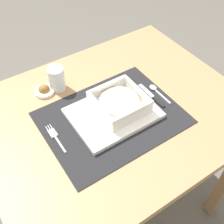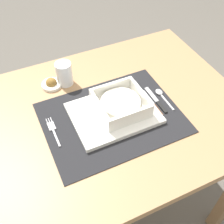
{
  "view_description": "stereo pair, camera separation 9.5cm",
  "coord_description": "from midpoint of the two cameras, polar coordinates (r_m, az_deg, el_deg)",
  "views": [
    {
      "loc": [
        -0.38,
        -0.56,
        1.48
      ],
      "look_at": [
        -0.03,
        -0.03,
        0.78
      ],
      "focal_mm": 45.41,
      "sensor_mm": 36.0,
      "label": 1
    },
    {
      "loc": [
        -0.3,
        -0.61,
        1.48
      ],
      "look_at": [
        -0.03,
        -0.03,
        0.78
      ],
      "focal_mm": 45.41,
      "sensor_mm": 36.0,
      "label": 2
    }
  ],
  "objects": [
    {
      "name": "porridge_bowl",
      "position": [
        0.96,
        -1.36,
        1.62
      ],
      "size": [
        0.16,
        0.16,
        0.05
      ],
      "color": "white",
      "rests_on": "serving_plate"
    },
    {
      "name": "butter_knife",
      "position": [
        1.04,
        5.68,
        2.92
      ],
      "size": [
        0.01,
        0.14,
        0.01
      ],
      "rotation": [
        0.0,
        0.0,
        0.03
      ],
      "color": "black",
      "rests_on": "placemat"
    },
    {
      "name": "serving_plate",
      "position": [
        0.97,
        -2.57,
        -0.37
      ],
      "size": [
        0.29,
        0.22,
        0.02
      ],
      "primitive_type": "cube",
      "color": "white",
      "rests_on": "placemat"
    },
    {
      "name": "fork",
      "position": [
        0.94,
        -14.31,
        -4.93
      ],
      "size": [
        0.02,
        0.13,
        0.0
      ],
      "rotation": [
        0.0,
        0.0,
        0.02
      ],
      "color": "silver",
      "rests_on": "placemat"
    },
    {
      "name": "spoon",
      "position": [
        1.06,
        6.16,
        4.41
      ],
      "size": [
        0.02,
        0.11,
        0.01
      ],
      "rotation": [
        0.0,
        0.0,
        -0.01
      ],
      "color": "silver",
      "rests_on": "placemat"
    },
    {
      "name": "drinking_glass",
      "position": [
        1.08,
        -13.55,
        6.2
      ],
      "size": [
        0.06,
        0.06,
        0.09
      ],
      "color": "white",
      "rests_on": "dining_table"
    },
    {
      "name": "bread_knife",
      "position": [
        1.02,
        5.01,
        2.19
      ],
      "size": [
        0.01,
        0.13,
        0.01
      ],
      "rotation": [
        0.0,
        0.0,
        -0.1
      ],
      "color": "#59331E",
      "rests_on": "placemat"
    },
    {
      "name": "condiment_saucer",
      "position": [
        1.09,
        -15.93,
        4.12
      ],
      "size": [
        0.08,
        0.08,
        0.04
      ],
      "color": "white",
      "rests_on": "dining_table"
    },
    {
      "name": "placemat",
      "position": [
        0.97,
        -2.8,
        -1.29
      ],
      "size": [
        0.46,
        0.36,
        0.0
      ],
      "primitive_type": "cube",
      "color": "black",
      "rests_on": "dining_table"
    },
    {
      "name": "ground_plane",
      "position": [
        1.63,
        -1.5,
        -17.81
      ],
      "size": [
        6.0,
        6.0,
        0.0
      ],
      "primitive_type": "plane",
      "color": "#59544C"
    },
    {
      "name": "dining_table",
      "position": [
        1.08,
        -2.15,
        -3.66
      ],
      "size": [
        0.92,
        0.74,
        0.75
      ],
      "color": "#A37A51",
      "rests_on": "ground"
    }
  ]
}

